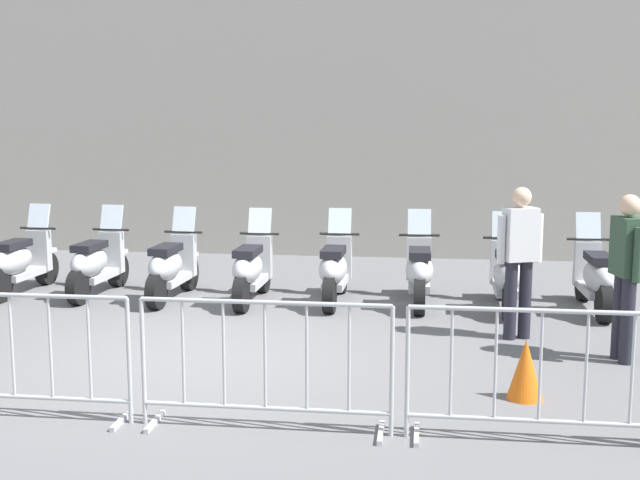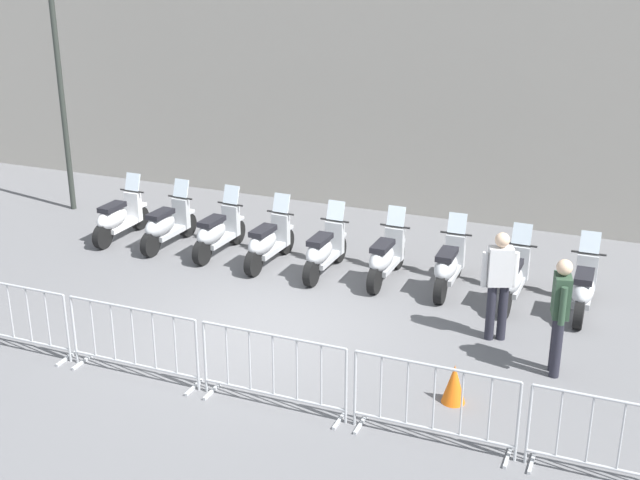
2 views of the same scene
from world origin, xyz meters
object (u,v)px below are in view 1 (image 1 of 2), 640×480
Objects in this scene: motorcycle_1 at (20,263)px; barrier_segment_3 at (265,367)px; motorcycle_4 at (251,270)px; officer_mid_plaza at (520,254)px; motorcycle_2 at (96,264)px; motorcycle_3 at (171,268)px; motorcycle_8 at (595,278)px; motorcycle_6 at (419,272)px; traffic_cone at (525,369)px; barrier_segment_4 at (540,378)px; officer_near_row_end at (626,268)px; motorcycle_5 at (335,271)px; motorcycle_7 at (506,276)px; barrier_segment_2 at (13,357)px.

barrier_segment_3 is (5.10, -3.78, 0.07)m from motorcycle_1.
motorcycle_4 is 3.67m from officer_mid_plaza.
motorcycle_3 is at bearing 3.19° from motorcycle_2.
officer_mid_plaza is at bearing -119.82° from motorcycle_8.
motorcycle_6 is at bearing -173.51° from motorcycle_8.
motorcycle_1 is 3.38m from motorcycle_4.
traffic_cone is at bearing -23.76° from motorcycle_2.
traffic_cone is (-0.14, 1.00, -0.25)m from barrier_segment_4.
officer_near_row_end and officer_mid_plaza have the same top height.
motorcycle_5 is at bearing 8.57° from motorcycle_2.
motorcycle_7 reaches higher than traffic_cone.
barrier_segment_2 is (-1.46, -4.79, 0.07)m from motorcycle_5.
barrier_segment_2 is 1.00× the size of barrier_segment_4.
barrier_segment_4 is (2.11, 0.33, 0.00)m from barrier_segment_3.
barrier_segment_3 is 2.39m from traffic_cone.
barrier_segment_3 is (-0.46, -4.67, 0.07)m from motorcycle_6.
motorcycle_2 is at bearing 113.66° from barrier_segment_2.
motorcycle_2 is (1.11, 0.18, 0.00)m from motorcycle_1.
motorcycle_4 is 5.44m from barrier_segment_4.
motorcycle_6 is 0.85× the size of barrier_segment_4.
motorcycle_5 is 5.01m from barrier_segment_2.
motorcycle_5 is 4.51m from barrier_segment_3.
motorcycle_8 is 2.21m from officer_near_row_end.
motorcycle_3 is 1.00× the size of motorcycle_7.
motorcycle_3 and motorcycle_4 have the same top height.
traffic_cone is at bearing -29.08° from motorcycle_3.
motorcycle_4 is 0.85× the size of barrier_segment_2.
motorcycle_3 is 4.74m from officer_mid_plaza.
motorcycle_6 is at bearing 10.80° from motorcycle_5.
officer_mid_plaza reaches higher than motorcycle_4.
barrier_segment_4 is 3.08m from officer_mid_plaza.
motorcycle_1 is 1.00× the size of motorcycle_4.
motorcycle_1 is at bearing 160.92° from traffic_cone.
barrier_segment_3 is at bearing -136.01° from officer_near_row_end.
officer_mid_plaza reaches higher than motorcycle_7.
officer_mid_plaza is (1.34, -1.31, 0.53)m from motorcycle_6.
motorcycle_1 and motorcycle_2 have the same top height.
barrier_segment_2 is 1.17× the size of officer_mid_plaza.
motorcycle_5 and motorcycle_6 have the same top height.
motorcycle_1 is 7.49m from traffic_cone.
motorcycle_7 is at bearing 9.01° from motorcycle_3.
barrier_segment_3 is (3.99, -3.96, 0.07)m from motorcycle_2.
motorcycle_3 is (2.24, 0.24, 0.00)m from motorcycle_1.
motorcycle_4 is 4.52m from barrier_segment_3.
motorcycle_4 is 1.00× the size of motorcycle_5.
motorcycle_7 reaches higher than barrier_segment_3.
officer_mid_plaza is (3.55, -0.81, 0.53)m from motorcycle_4.
officer_near_row_end is at bearing -37.90° from motorcycle_6.
motorcycle_2 is 1.00× the size of motorcycle_7.
officer_near_row_end is (1.30, -1.94, 0.53)m from motorcycle_7.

